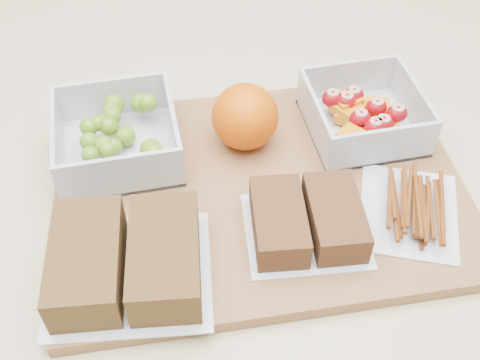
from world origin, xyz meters
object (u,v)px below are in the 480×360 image
(fruit_container, at_px, (363,116))
(orange, at_px, (245,117))
(pretzel_bag, at_px, (411,204))
(cutting_board, at_px, (260,191))
(sandwich_bag_left, at_px, (126,260))
(grape_container, at_px, (119,137))
(sandwich_bag_center, at_px, (307,220))

(fruit_container, distance_m, orange, 0.13)
(fruit_container, relative_size, orange, 1.66)
(orange, height_order, pretzel_bag, orange)
(fruit_container, xyz_separation_m, pretzel_bag, (0.00, -0.13, -0.01))
(cutting_board, relative_size, sandwich_bag_left, 2.55)
(grape_container, bearing_deg, orange, -4.92)
(orange, bearing_deg, sandwich_bag_center, -77.23)
(fruit_container, distance_m, pretzel_bag, 0.13)
(cutting_board, bearing_deg, fruit_container, 27.52)
(sandwich_bag_center, bearing_deg, orange, 102.77)
(grape_container, relative_size, fruit_container, 1.06)
(cutting_board, distance_m, orange, 0.08)
(fruit_container, height_order, sandwich_bag_center, fruit_container)
(fruit_container, relative_size, sandwich_bag_center, 0.94)
(cutting_board, bearing_deg, grape_container, 151.95)
(cutting_board, bearing_deg, sandwich_bag_left, -148.04)
(sandwich_bag_left, bearing_deg, cutting_board, 29.46)
(cutting_board, bearing_deg, pretzel_bag, -23.01)
(grape_container, relative_size, sandwich_bag_center, 1.00)
(pretzel_bag, bearing_deg, sandwich_bag_center, -179.23)
(grape_container, xyz_separation_m, fruit_container, (0.27, -0.02, -0.00))
(orange, bearing_deg, fruit_container, -3.17)
(fruit_container, distance_m, sandwich_bag_center, 0.16)
(sandwich_bag_left, bearing_deg, grape_container, 87.95)
(grape_container, height_order, orange, orange)
(fruit_container, bearing_deg, cutting_board, -154.98)
(fruit_container, relative_size, pretzel_bag, 0.84)
(sandwich_bag_left, bearing_deg, pretzel_bag, 3.09)
(sandwich_bag_center, bearing_deg, grape_container, 138.43)
(orange, bearing_deg, sandwich_bag_left, -133.38)
(orange, height_order, sandwich_bag_left, orange)
(cutting_board, xyz_separation_m, sandwich_bag_center, (0.03, -0.07, 0.03))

